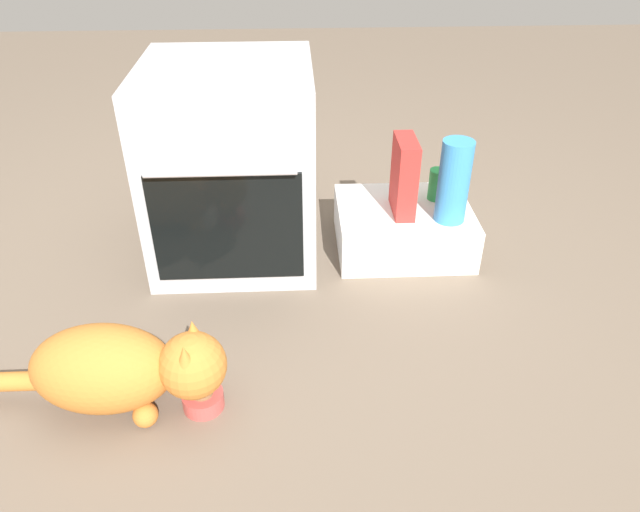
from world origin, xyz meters
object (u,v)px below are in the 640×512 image
oven (232,165)px  soda_can (437,184)px  food_bowl (203,398)px  cat (120,368)px  cereal_box (404,177)px  pantry_cabinet (403,227)px  water_bottle (454,182)px

oven → soda_can: bearing=3.2°
food_bowl → soda_can: soda_can is taller
food_bowl → cat: 0.24m
food_bowl → cereal_box: (0.66, 0.76, 0.28)m
pantry_cabinet → cereal_box: cereal_box is taller
pantry_cabinet → soda_can: size_ratio=4.14×
cat → water_bottle: size_ratio=2.72×
oven → food_bowl: bearing=-93.2°
soda_can → water_bottle: 0.18m
pantry_cabinet → cat: (-0.88, -0.76, 0.05)m
food_bowl → cat: (-0.21, 0.02, 0.11)m
food_bowl → oven: bearing=86.8°
cereal_box → soda_can: (0.15, 0.09, -0.08)m
pantry_cabinet → water_bottle: (0.14, -0.09, 0.24)m
pantry_cabinet → oven: bearing=177.8°
oven → pantry_cabinet: (0.63, -0.02, -0.26)m
food_bowl → cereal_box: cereal_box is taller
cat → cereal_box: 1.15m
pantry_cabinet → soda_can: 0.21m
water_bottle → soda_can: bearing=95.3°
soda_can → water_bottle: (0.01, -0.16, 0.09)m
oven → pantry_cabinet: 0.68m
cereal_box → soda_can: bearing=31.2°
oven → cat: (-0.25, -0.79, -0.21)m
food_bowl → cat: bearing=175.6°
oven → cereal_box: size_ratio=2.50×
pantry_cabinet → soda_can: bearing=26.8°
cereal_box → soda_can: cereal_box is taller
cereal_box → water_bottle: bearing=-22.7°
pantry_cabinet → soda_can: soda_can is taller
cat → cereal_box: bearing=44.9°
food_bowl → cat: size_ratio=0.14×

